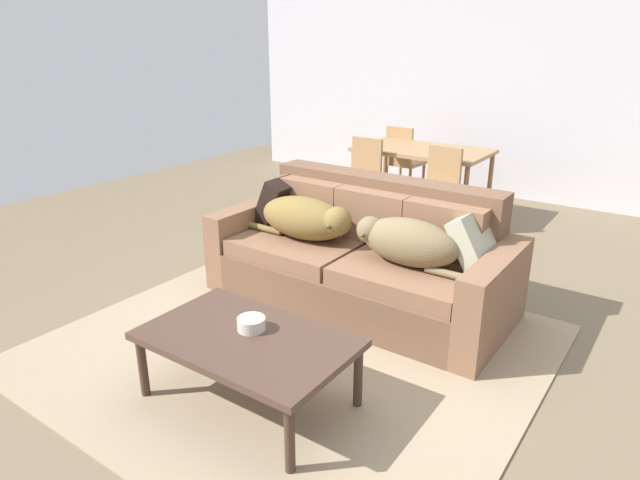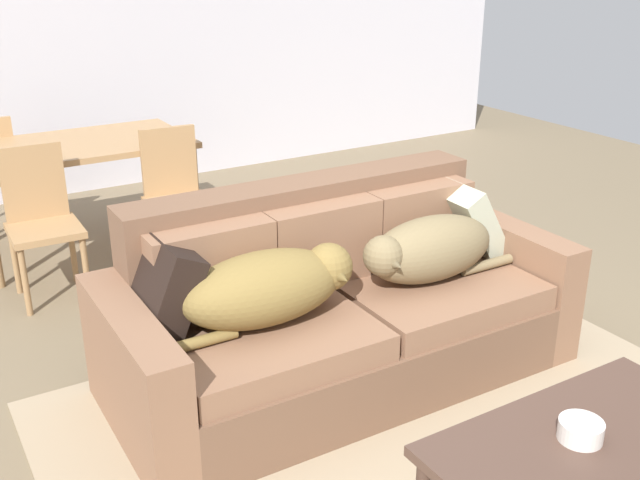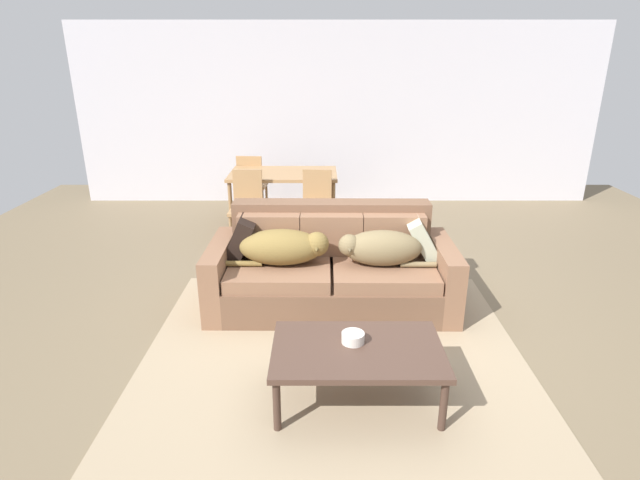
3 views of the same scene
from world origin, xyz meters
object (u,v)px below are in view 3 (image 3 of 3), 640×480
couch (331,269)px  throw_pillow_by_right_arm (422,238)px  dining_chair_near_right (316,203)px  dog_on_left_cushion (285,247)px  bowl_on_coffee_table (353,338)px  dining_table (283,178)px  throw_pillow_by_left_arm (241,238)px  dog_on_right_cushion (379,248)px  coffee_table (357,353)px  dining_chair_near_left (247,204)px  dining_chair_far_left (251,182)px

couch → throw_pillow_by_right_arm: (0.84, 0.04, 0.29)m
couch → dining_chair_near_right: couch is taller
dog_on_left_cushion → dining_chair_near_right: bearing=82.2°
bowl_on_coffee_table → dining_table: bearing=101.0°
dog_on_left_cushion → throw_pillow_by_left_arm: bearing=155.8°
dog_on_right_cushion → bowl_on_coffee_table: 1.27m
coffee_table → dining_table: (-0.74, 3.73, 0.31)m
throw_pillow_by_right_arm → bowl_on_coffee_table: (-0.72, -1.43, -0.19)m
dog_on_left_cushion → dining_chair_near_left: size_ratio=1.03×
dog_on_left_cushion → dining_chair_far_left: size_ratio=1.05×
dining_chair_far_left → dining_chair_near_right: bearing=134.0°
couch → dog_on_left_cushion: couch is taller
dining_chair_near_right → dining_chair_far_left: size_ratio=1.01×
couch → dining_chair_near_right: (-0.15, 1.70, 0.15)m
bowl_on_coffee_table → dining_chair_near_right: size_ratio=0.17×
dog_on_left_cushion → bowl_on_coffee_table: dog_on_left_cushion is taller
couch → throw_pillow_by_right_arm: couch is taller
dog_on_right_cushion → dining_chair_far_left: bearing=117.6°
couch → coffee_table: (0.14, -1.45, 0.03)m
throw_pillow_by_left_arm → dining_table: size_ratio=0.28×
dining_chair_near_left → dining_chair_near_right: size_ratio=1.01×
dining_table → dining_chair_far_left: dining_chair_far_left is taller
bowl_on_coffee_table → dining_chair_far_left: dining_chair_far_left is taller
throw_pillow_by_left_arm → coffee_table: size_ratio=0.35×
dining_table → dining_chair_near_right: dining_chair_near_right is taller
dining_chair_far_left → throw_pillow_by_right_arm: bearing=128.7°
throw_pillow_by_right_arm → bowl_on_coffee_table: bearing=-116.9°
throw_pillow_by_right_arm → dining_table: 2.65m
couch → dog_on_right_cushion: 0.53m
couch → dining_chair_far_left: couch is taller
bowl_on_coffee_table → dining_chair_near_left: 3.23m
couch → throw_pillow_by_left_arm: (-0.84, 0.06, 0.29)m
dining_table → couch: bearing=-75.4°
throw_pillow_by_left_arm → coffee_table: bearing=-57.0°
throw_pillow_by_right_arm → dining_chair_near_right: size_ratio=0.45×
dog_on_right_cushion → throw_pillow_by_right_arm: (0.42, 0.20, 0.02)m
dog_on_left_cushion → throw_pillow_by_right_arm: throw_pillow_by_right_arm is taller
couch → dining_table: (-0.59, 2.28, 0.34)m
throw_pillow_by_left_arm → dining_chair_near_right: bearing=67.4°
dog_on_right_cushion → coffee_table: 1.35m
couch → dining_chair_near_right: 1.72m
dining_chair_near_right → dining_chair_far_left: bearing=136.2°
throw_pillow_by_left_arm → bowl_on_coffee_table: throw_pillow_by_left_arm is taller
couch → throw_pillow_by_right_arm: bearing=3.5°
couch → dining_chair_near_left: couch is taller
throw_pillow_by_left_arm → coffee_table: throw_pillow_by_left_arm is taller
coffee_table → dining_table: bearing=101.2°
throw_pillow_by_left_arm → couch: bearing=-4.0°
throw_pillow_by_right_arm → dining_chair_near_left: 2.45m
dining_chair_near_left → dining_chair_far_left: dining_chair_near_left is taller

